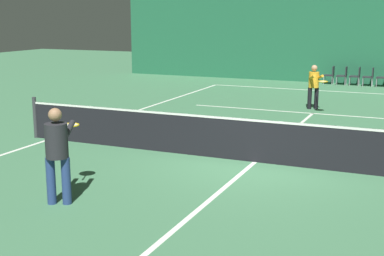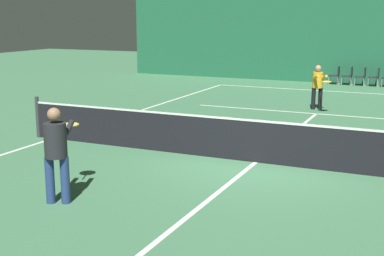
{
  "view_description": "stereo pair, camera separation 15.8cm",
  "coord_description": "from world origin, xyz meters",
  "px_view_note": "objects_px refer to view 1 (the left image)",
  "views": [
    {
      "loc": [
        3.24,
        -10.85,
        3.15
      ],
      "look_at": [
        -0.91,
        -1.35,
        0.95
      ],
      "focal_mm": 50.0,
      "sensor_mm": 36.0,
      "label": 1
    },
    {
      "loc": [
        3.38,
        -10.79,
        3.15
      ],
      "look_at": [
        -0.91,
        -1.35,
        0.95
      ],
      "focal_mm": 50.0,
      "sensor_mm": 36.0,
      "label": 2
    }
  ],
  "objects_px": {
    "player_near": "(58,148)",
    "courtside_chair_3": "(370,76)",
    "courtside_chair_4": "(384,76)",
    "courtside_chair_2": "(357,75)",
    "courtside_chair_1": "(343,74)",
    "tennis_net": "(256,139)",
    "player_far": "(314,84)",
    "courtside_chair_0": "(330,74)"
  },
  "relations": [
    {
      "from": "player_far",
      "to": "courtside_chair_0",
      "type": "bearing_deg",
      "value": 156.63
    },
    {
      "from": "tennis_net",
      "to": "courtside_chair_3",
      "type": "relative_size",
      "value": 14.29
    },
    {
      "from": "tennis_net",
      "to": "player_far",
      "type": "relative_size",
      "value": 8.02
    },
    {
      "from": "courtside_chair_0",
      "to": "courtside_chair_3",
      "type": "distance_m",
      "value": 1.73
    },
    {
      "from": "courtside_chair_3",
      "to": "courtside_chair_4",
      "type": "bearing_deg",
      "value": 90.0
    },
    {
      "from": "courtside_chair_1",
      "to": "courtside_chair_4",
      "type": "xyz_separation_m",
      "value": [
        1.73,
        0.0,
        0.0
      ]
    },
    {
      "from": "player_far",
      "to": "courtside_chair_3",
      "type": "relative_size",
      "value": 1.78
    },
    {
      "from": "player_far",
      "to": "courtside_chair_3",
      "type": "xyz_separation_m",
      "value": [
        1.15,
        6.96,
        -0.39
      ]
    },
    {
      "from": "courtside_chair_4",
      "to": "courtside_chair_1",
      "type": "bearing_deg",
      "value": -90.0
    },
    {
      "from": "player_near",
      "to": "tennis_net",
      "type": "bearing_deg",
      "value": -53.89
    },
    {
      "from": "courtside_chair_3",
      "to": "player_near",
      "type": "bearing_deg",
      "value": -10.35
    },
    {
      "from": "courtside_chair_1",
      "to": "courtside_chair_3",
      "type": "distance_m",
      "value": 1.15
    },
    {
      "from": "tennis_net",
      "to": "courtside_chair_2",
      "type": "relative_size",
      "value": 14.29
    },
    {
      "from": "courtside_chair_2",
      "to": "courtside_chair_1",
      "type": "bearing_deg",
      "value": -90.0
    },
    {
      "from": "courtside_chair_0",
      "to": "courtside_chair_1",
      "type": "relative_size",
      "value": 1.0
    },
    {
      "from": "player_near",
      "to": "courtside_chair_3",
      "type": "height_order",
      "value": "player_near"
    },
    {
      "from": "courtside_chair_4",
      "to": "courtside_chair_2",
      "type": "bearing_deg",
      "value": -90.0
    },
    {
      "from": "player_far",
      "to": "courtside_chair_3",
      "type": "bearing_deg",
      "value": 142.46
    },
    {
      "from": "courtside_chair_2",
      "to": "courtside_chair_3",
      "type": "xyz_separation_m",
      "value": [
        0.58,
        0.0,
        0.0
      ]
    },
    {
      "from": "courtside_chair_1",
      "to": "courtside_chair_0",
      "type": "bearing_deg",
      "value": -90.0
    },
    {
      "from": "courtside_chair_3",
      "to": "courtside_chair_4",
      "type": "distance_m",
      "value": 0.58
    },
    {
      "from": "courtside_chair_1",
      "to": "player_near",
      "type": "bearing_deg",
      "value": -6.76
    },
    {
      "from": "courtside_chair_0",
      "to": "courtside_chair_3",
      "type": "height_order",
      "value": "same"
    },
    {
      "from": "tennis_net",
      "to": "courtside_chair_0",
      "type": "height_order",
      "value": "tennis_net"
    },
    {
      "from": "courtside_chair_1",
      "to": "courtside_chair_4",
      "type": "distance_m",
      "value": 1.73
    },
    {
      "from": "courtside_chair_0",
      "to": "courtside_chair_2",
      "type": "relative_size",
      "value": 1.0
    },
    {
      "from": "player_near",
      "to": "courtside_chair_1",
      "type": "distance_m",
      "value": 18.13
    },
    {
      "from": "courtside_chair_0",
      "to": "courtside_chair_3",
      "type": "xyz_separation_m",
      "value": [
        1.73,
        0.0,
        0.0
      ]
    },
    {
      "from": "courtside_chair_4",
      "to": "player_near",
      "type": "bearing_deg",
      "value": -12.12
    },
    {
      "from": "courtside_chair_1",
      "to": "courtside_chair_2",
      "type": "height_order",
      "value": "same"
    },
    {
      "from": "courtside_chair_0",
      "to": "courtside_chair_1",
      "type": "bearing_deg",
      "value": 90.0
    },
    {
      "from": "courtside_chair_2",
      "to": "courtside_chair_3",
      "type": "relative_size",
      "value": 1.0
    },
    {
      "from": "player_near",
      "to": "courtside_chair_4",
      "type": "height_order",
      "value": "player_near"
    },
    {
      "from": "courtside_chair_2",
      "to": "courtside_chair_4",
      "type": "bearing_deg",
      "value": 90.0
    },
    {
      "from": "player_near",
      "to": "courtside_chair_3",
      "type": "bearing_deg",
      "value": -33.19
    },
    {
      "from": "tennis_net",
      "to": "courtside_chair_3",
      "type": "distance_m",
      "value": 14.22
    },
    {
      "from": "tennis_net",
      "to": "courtside_chair_0",
      "type": "relative_size",
      "value": 14.29
    },
    {
      "from": "courtside_chair_1",
      "to": "courtside_chair_3",
      "type": "bearing_deg",
      "value": 90.0
    },
    {
      "from": "tennis_net",
      "to": "player_far",
      "type": "xyz_separation_m",
      "value": [
        -0.16,
        7.23,
        0.36
      ]
    },
    {
      "from": "player_far",
      "to": "courtside_chair_3",
      "type": "distance_m",
      "value": 7.06
    },
    {
      "from": "tennis_net",
      "to": "courtside_chair_4",
      "type": "bearing_deg",
      "value": 83.68
    },
    {
      "from": "tennis_net",
      "to": "player_near",
      "type": "bearing_deg",
      "value": -121.05
    }
  ]
}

